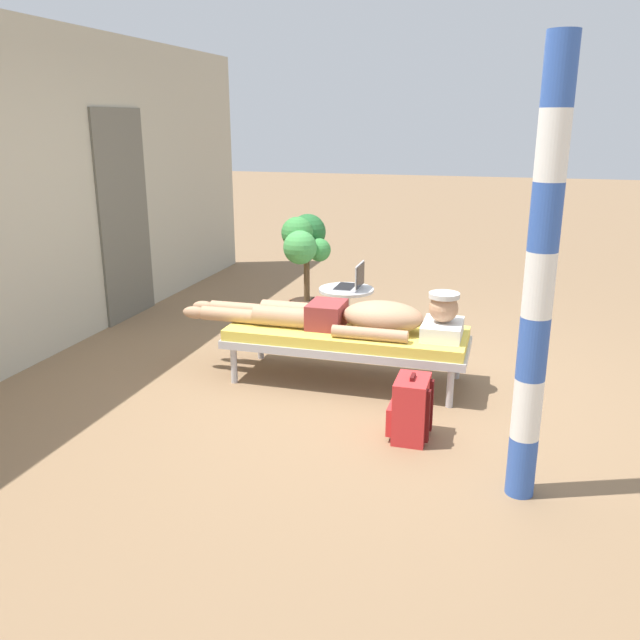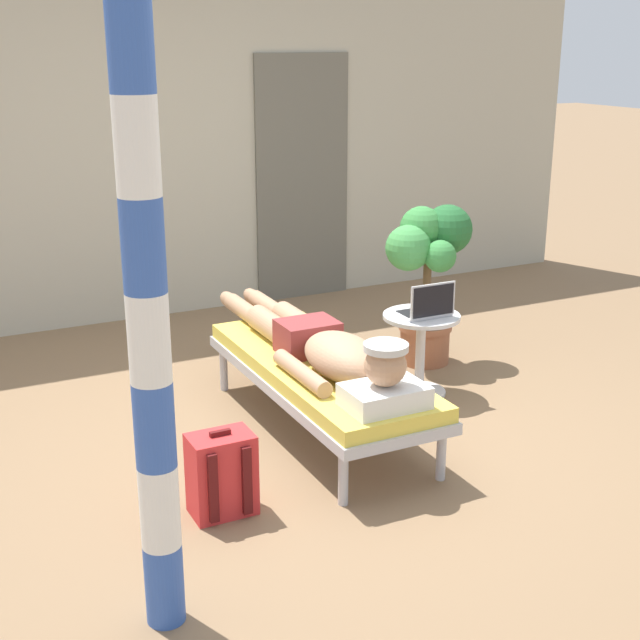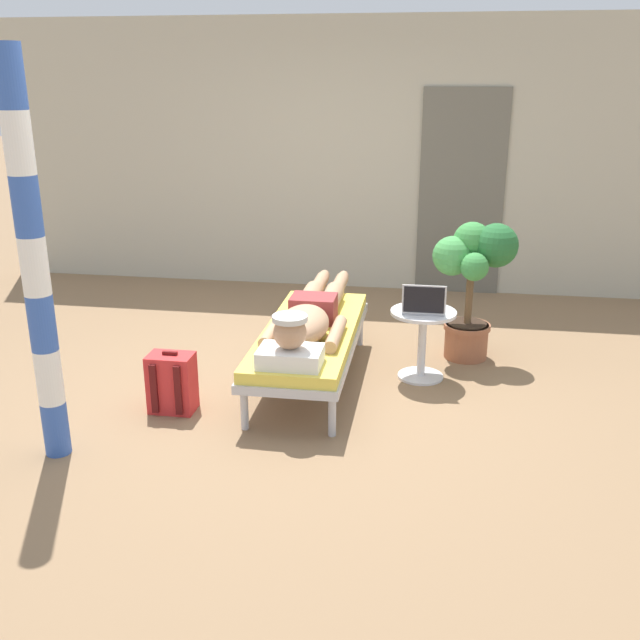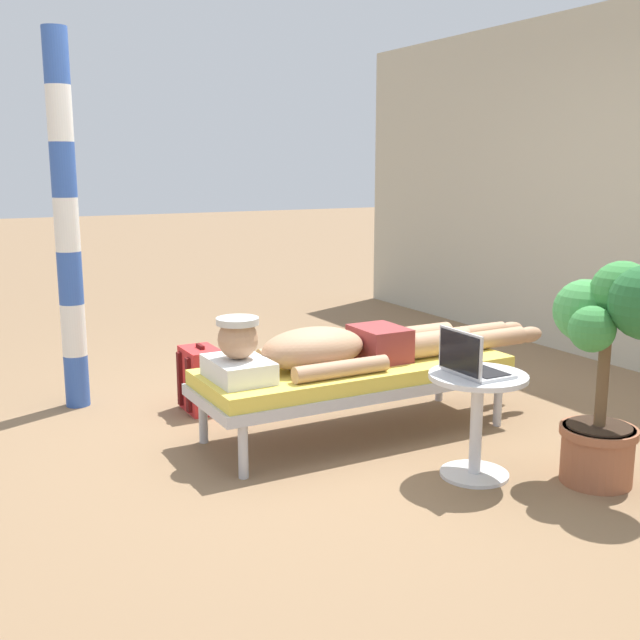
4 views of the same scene
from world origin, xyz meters
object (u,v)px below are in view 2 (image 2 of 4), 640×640
side_table (421,340)px  laptop (427,308)px  person_reclining (323,347)px  potted_plant (428,265)px  lounge_chair (320,373)px  backpack (221,475)px  porch_post (149,338)px

side_table → laptop: (0.00, -0.05, 0.23)m
person_reclining → potted_plant: bearing=32.3°
lounge_chair → backpack: size_ratio=4.30×
side_table → laptop: laptop is taller
potted_plant → backpack: bearing=-146.6°
backpack → person_reclining: bearing=34.9°
person_reclining → potted_plant: potted_plant is taller
laptop → backpack: laptop is taller
person_reclining → porch_post: 1.92m
lounge_chair → side_table: 0.83m
person_reclining → porch_post: (-1.31, -1.24, 0.64)m
porch_post → person_reclining: bearing=43.5°
person_reclining → side_table: 0.86m
side_table → lounge_chair: bearing=-165.7°
person_reclining → potted_plant: 1.39m
backpack → porch_post: size_ratio=0.18×
person_reclining → side_table: size_ratio=4.15×
potted_plant → porch_post: porch_post is taller
lounge_chair → side_table: size_ratio=3.49×
side_table → porch_post: bearing=-144.8°
backpack → potted_plant: 2.44m
lounge_chair → person_reclining: size_ratio=0.84×
person_reclining → side_table: bearing=17.0°
lounge_chair → person_reclining: person_reclining is taller
lounge_chair → potted_plant: size_ratio=1.69×
laptop → backpack: bearing=-154.7°
laptop → potted_plant: 0.66m
person_reclining → side_table: (0.80, 0.25, -0.16)m
side_table → potted_plant: 0.69m
laptop → porch_post: size_ratio=0.13×
person_reclining → laptop: bearing=13.6°
backpack → potted_plant: (1.99, 1.31, 0.49)m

